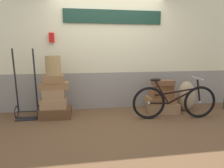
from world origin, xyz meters
name	(u,v)px	position (x,y,z in m)	size (l,w,h in m)	color
ground	(114,120)	(0.00, 0.00, -0.03)	(8.85, 5.20, 0.06)	brown
station_building	(108,53)	(0.01, 0.85, 1.28)	(6.85, 0.74, 2.55)	gray
suitcase_0	(56,113)	(-1.16, 0.25, 0.10)	(0.62, 0.37, 0.21)	brown
suitcase_1	(54,104)	(-1.19, 0.23, 0.31)	(0.50, 0.28, 0.19)	#9E754C
suitcase_2	(54,94)	(-1.18, 0.23, 0.50)	(0.42, 0.27, 0.19)	#9E754C
suitcase_3	(54,86)	(-1.17, 0.27, 0.66)	(0.56, 0.31, 0.13)	olive
suitcase_4	(53,79)	(-1.17, 0.24, 0.81)	(0.40, 0.27, 0.15)	olive
suitcase_5	(163,108)	(1.14, 0.22, 0.11)	(0.64, 0.38, 0.21)	#9E754C
suitcase_6	(161,100)	(1.09, 0.26, 0.28)	(0.60, 0.38, 0.14)	olive
suitcase_7	(162,94)	(1.10, 0.22, 0.43)	(0.48, 0.30, 0.15)	brown
suitcase_8	(164,87)	(1.15, 0.25, 0.56)	(0.40, 0.21, 0.11)	brown
suitcase_9	(163,83)	(1.11, 0.23, 0.67)	(0.46, 0.26, 0.11)	brown
wicker_basket	(53,65)	(-1.17, 0.25, 1.07)	(0.29, 0.29, 0.38)	#A8844C
luggage_trolley	(27,101)	(-1.73, 0.34, 0.35)	(0.46, 0.35, 1.40)	black
burlap_sack	(186,96)	(1.70, 0.29, 0.33)	(0.40, 0.34, 0.67)	tan
bicycle	(174,101)	(1.20, -0.16, 0.35)	(1.70, 0.46, 0.83)	black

